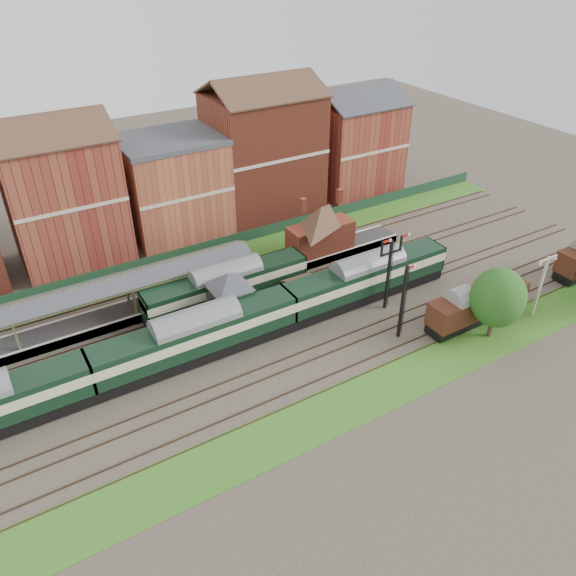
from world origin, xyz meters
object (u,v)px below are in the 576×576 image
signal_box (230,297)px  goods_van_a (458,312)px  dmu_train (197,336)px  semaphore_bracket (389,270)px  platform_railcar (227,285)px

signal_box → goods_van_a: bearing=-33.4°
dmu_train → semaphore_bracket: bearing=-7.1°
semaphore_bracket → goods_van_a: size_ratio=1.35×
signal_box → goods_van_a: (18.55, -12.25, -1.10)m
semaphore_bracket → dmu_train: semaphore_bracket is taller
dmu_train → goods_van_a: bearing=-21.0°
dmu_train → goods_van_a: (23.48, -9.00, -0.50)m
signal_box → platform_railcar: bearing=70.4°
semaphore_bracket → platform_railcar: (-13.88, 9.00, -2.22)m
platform_railcar → goods_van_a: platform_railcar is taller
signal_box → goods_van_a: size_ratio=0.99×
signal_box → dmu_train: 5.94m
platform_railcar → dmu_train: bearing=-133.2°
goods_van_a → signal_box: bearing=146.6°
signal_box → dmu_train: (-4.93, -3.25, -0.60)m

